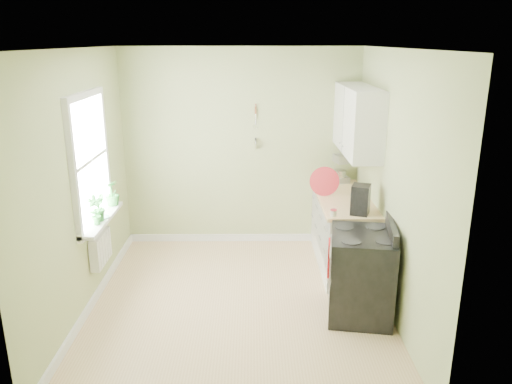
{
  "coord_description": "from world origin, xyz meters",
  "views": [
    {
      "loc": [
        0.15,
        -4.88,
        2.78
      ],
      "look_at": [
        0.2,
        0.55,
        1.11
      ],
      "focal_mm": 35.0,
      "sensor_mm": 36.0,
      "label": 1
    }
  ],
  "objects_px": {
    "stand_mixer": "(339,169)",
    "kettle": "(321,182)",
    "coffee_maker": "(360,200)",
    "stove": "(361,274)"
  },
  "relations": [
    {
      "from": "kettle",
      "to": "coffee_maker",
      "type": "xyz_separation_m",
      "value": [
        0.31,
        -0.96,
        0.06
      ]
    },
    {
      "from": "kettle",
      "to": "stand_mixer",
      "type": "bearing_deg",
      "value": 53.98
    },
    {
      "from": "stand_mixer",
      "to": "coffee_maker",
      "type": "relative_size",
      "value": 1.23
    },
    {
      "from": "stand_mixer",
      "to": "coffee_maker",
      "type": "distance_m",
      "value": 1.36
    },
    {
      "from": "kettle",
      "to": "stove",
      "type": "bearing_deg",
      "value": -81.67
    },
    {
      "from": "coffee_maker",
      "to": "stand_mixer",
      "type": "bearing_deg",
      "value": 90.44
    },
    {
      "from": "kettle",
      "to": "coffee_maker",
      "type": "height_order",
      "value": "coffee_maker"
    },
    {
      "from": "stove",
      "to": "stand_mixer",
      "type": "xyz_separation_m",
      "value": [
        0.07,
        1.96,
        0.63
      ]
    },
    {
      "from": "stand_mixer",
      "to": "kettle",
      "type": "height_order",
      "value": "stand_mixer"
    },
    {
      "from": "stand_mixer",
      "to": "kettle",
      "type": "bearing_deg",
      "value": -126.02
    }
  ]
}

